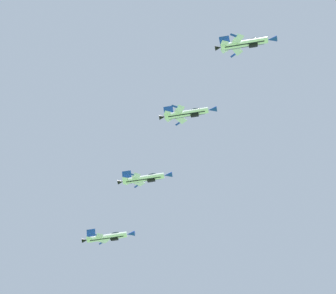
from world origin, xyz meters
The scene contains 4 objects.
fighter_jet_lead centered at (20.80, 22.18, 135.99)m, with size 15.91×7.80×7.34m.
fighter_jet_left_wing centered at (3.54, 39.20, 137.70)m, with size 15.91×8.39×6.71m.
fighter_jet_right_wing centered at (-11.38, 56.94, 137.85)m, with size 15.91×8.19×6.93m.
fighter_jet_left_outer centered at (-25.04, 73.25, 135.56)m, with size 15.91×8.22×6.89m.
Camera 1 is at (4.99, -6.02, 1.87)m, focal length 55.88 mm.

